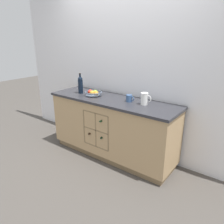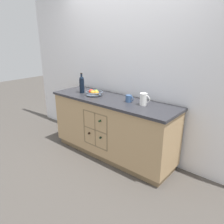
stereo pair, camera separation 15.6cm
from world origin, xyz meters
name	(u,v)px [view 2 (the right image)]	position (x,y,z in m)	size (l,w,h in m)	color
ground_plane	(112,154)	(0.00, 0.00, 0.00)	(14.00, 14.00, 0.00)	#4C4742
back_wall	(127,70)	(0.00, 0.35, 1.27)	(4.40, 0.06, 2.55)	white
kitchen_island	(112,127)	(0.00, 0.00, 0.46)	(1.98, 0.61, 0.90)	olive
fruit_bowl	(94,93)	(-0.34, -0.02, 0.94)	(0.26, 0.26, 0.09)	#4C5666
white_pitcher	(144,99)	(0.50, 0.04, 0.98)	(0.15, 0.10, 0.16)	white
ceramic_mug	(129,99)	(0.27, 0.03, 0.95)	(0.12, 0.08, 0.10)	#385684
standing_wine_bottle	(82,84)	(-0.59, -0.03, 1.04)	(0.08, 0.08, 0.31)	black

